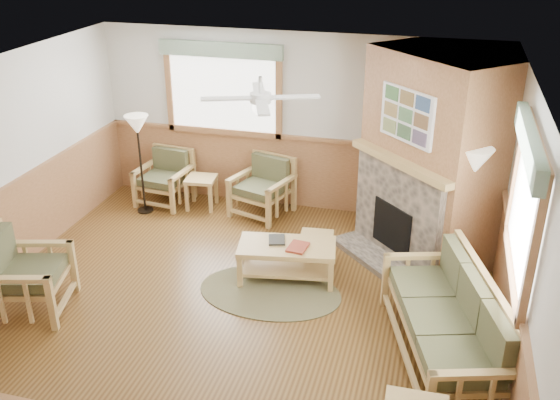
% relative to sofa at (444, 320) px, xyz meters
% --- Properties ---
extents(floor, '(6.00, 6.00, 0.01)m').
position_rel_sofa_xyz_m(floor, '(-2.37, 0.26, -0.48)').
color(floor, brown).
rests_on(floor, ground).
extents(ceiling, '(6.00, 6.00, 0.01)m').
position_rel_sofa_xyz_m(ceiling, '(-2.37, 0.26, 2.22)').
color(ceiling, white).
rests_on(ceiling, floor).
extents(wall_back, '(6.00, 0.02, 2.70)m').
position_rel_sofa_xyz_m(wall_back, '(-2.37, 3.26, 0.87)').
color(wall_back, silver).
rests_on(wall_back, floor).
extents(wall_front, '(6.00, 0.02, 2.70)m').
position_rel_sofa_xyz_m(wall_front, '(-2.37, -2.74, 0.87)').
color(wall_front, silver).
rests_on(wall_front, floor).
extents(wall_right, '(0.02, 6.00, 2.70)m').
position_rel_sofa_xyz_m(wall_right, '(0.63, 0.26, 0.87)').
color(wall_right, silver).
rests_on(wall_right, floor).
extents(wainscot, '(6.00, 6.00, 1.10)m').
position_rel_sofa_xyz_m(wainscot, '(-2.37, 0.26, 0.07)').
color(wainscot, '#99663E').
rests_on(wainscot, floor).
extents(fireplace, '(3.11, 3.11, 2.70)m').
position_rel_sofa_xyz_m(fireplace, '(-0.32, 2.31, 0.87)').
color(fireplace, '#99663E').
rests_on(fireplace, floor).
extents(window_back, '(1.90, 0.16, 1.50)m').
position_rel_sofa_xyz_m(window_back, '(-3.47, 3.22, 2.05)').
color(window_back, white).
rests_on(window_back, wall_back).
extents(window_right, '(0.16, 1.90, 1.50)m').
position_rel_sofa_xyz_m(window_right, '(0.59, 0.06, 2.05)').
color(window_right, white).
rests_on(window_right, wall_right).
extents(ceiling_fan, '(1.59, 1.59, 0.36)m').
position_rel_sofa_xyz_m(ceiling_fan, '(-2.07, 0.56, 2.18)').
color(ceiling_fan, white).
rests_on(ceiling_fan, ceiling).
extents(sofa, '(2.25, 1.43, 0.96)m').
position_rel_sofa_xyz_m(sofa, '(0.00, 0.00, 0.00)').
color(sofa, tan).
rests_on(sofa, floor).
extents(armchair_back_left, '(0.82, 0.82, 0.83)m').
position_rel_sofa_xyz_m(armchair_back_left, '(-4.37, 2.81, -0.06)').
color(armchair_back_left, tan).
rests_on(armchair_back_left, floor).
extents(armchair_back_right, '(0.97, 0.97, 0.87)m').
position_rel_sofa_xyz_m(armchair_back_right, '(-2.76, 2.81, -0.04)').
color(armchair_back_right, tan).
rests_on(armchair_back_right, floor).
extents(armchair_left, '(1.07, 1.07, 0.98)m').
position_rel_sofa_xyz_m(armchair_left, '(-4.62, -0.33, 0.01)').
color(armchair_left, tan).
rests_on(armchair_left, floor).
extents(coffee_table, '(1.29, 0.79, 0.48)m').
position_rel_sofa_xyz_m(coffee_table, '(-1.92, 1.10, -0.24)').
color(coffee_table, tan).
rests_on(coffee_table, floor).
extents(end_table_chairs, '(0.49, 0.48, 0.50)m').
position_rel_sofa_xyz_m(end_table_chairs, '(-3.73, 2.78, -0.23)').
color(end_table_chairs, tan).
rests_on(end_table_chairs, floor).
extents(footstool, '(0.47, 0.47, 0.37)m').
position_rel_sofa_xyz_m(footstool, '(-1.66, 1.63, -0.29)').
color(footstool, tan).
rests_on(footstool, floor).
extents(braided_rug, '(2.00, 2.00, 0.01)m').
position_rel_sofa_xyz_m(braided_rug, '(-2.04, 0.73, -0.47)').
color(braided_rug, brown).
rests_on(braided_rug, floor).
extents(floor_lamp_left, '(0.42, 0.42, 1.55)m').
position_rel_sofa_xyz_m(floor_lamp_left, '(-4.54, 2.41, 0.29)').
color(floor_lamp_left, black).
rests_on(floor_lamp_left, floor).
extents(floor_lamp_right, '(0.42, 0.42, 1.79)m').
position_rel_sofa_xyz_m(floor_lamp_right, '(0.18, 1.57, 0.42)').
color(floor_lamp_right, black).
rests_on(floor_lamp_right, floor).
extents(book_red, '(0.25, 0.32, 0.03)m').
position_rel_sofa_xyz_m(book_red, '(-1.77, 1.05, 0.03)').
color(book_red, maroon).
rests_on(book_red, coffee_table).
extents(book_dark, '(0.27, 0.31, 0.02)m').
position_rel_sofa_xyz_m(book_dark, '(-2.07, 1.17, 0.03)').
color(book_dark, black).
rests_on(book_dark, coffee_table).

